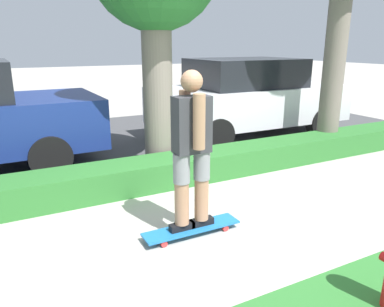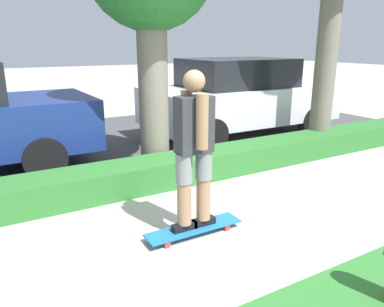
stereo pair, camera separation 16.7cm
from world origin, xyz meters
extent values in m
plane|color=#ADA89E|center=(0.00, 0.00, 0.00)|extent=(60.00, 60.00, 0.00)
cube|color=#474749|center=(0.00, 4.20, 0.00)|extent=(13.48, 5.00, 0.01)
cube|color=#2D702D|center=(0.00, 1.60, 0.19)|extent=(13.48, 0.60, 0.38)
cube|color=#1E6BAD|center=(-0.41, 0.13, 0.08)|extent=(1.03, 0.24, 0.02)
cylinder|color=red|center=(-0.06, 0.04, 0.03)|extent=(0.07, 0.04, 0.07)
cylinder|color=red|center=(-0.06, 0.22, 0.03)|extent=(0.07, 0.04, 0.07)
cylinder|color=red|center=(-0.76, 0.04, 0.03)|extent=(0.07, 0.04, 0.07)
cylinder|color=red|center=(-0.76, 0.22, 0.03)|extent=(0.07, 0.04, 0.07)
cube|color=black|center=(-0.52, 0.13, 0.12)|extent=(0.26, 0.09, 0.07)
cylinder|color=#A37556|center=(-0.52, 0.13, 0.52)|extent=(0.14, 0.14, 0.74)
cylinder|color=gray|center=(-0.52, 0.13, 0.74)|extent=(0.17, 0.17, 0.29)
cube|color=black|center=(-0.30, 0.13, 0.12)|extent=(0.26, 0.09, 0.07)
cylinder|color=#A37556|center=(-0.30, 0.13, 0.52)|extent=(0.14, 0.14, 0.74)
cylinder|color=gray|center=(-0.30, 0.13, 0.74)|extent=(0.17, 0.17, 0.29)
cube|color=#333338|center=(-0.41, 0.13, 1.16)|extent=(0.35, 0.19, 0.54)
cylinder|color=#A37556|center=(-0.41, -0.02, 1.22)|extent=(0.12, 0.12, 0.51)
cylinder|color=#A37556|center=(-0.41, 0.28, 1.22)|extent=(0.12, 0.12, 0.51)
sphere|color=#A37556|center=(-0.41, 0.13, 1.57)|extent=(0.21, 0.21, 0.21)
cylinder|color=#70665B|center=(0.08, 2.17, 1.23)|extent=(0.43, 0.43, 2.46)
cylinder|color=#70665B|center=(3.24, 1.81, 1.73)|extent=(0.37, 0.37, 3.45)
cylinder|color=black|center=(-1.44, 2.64, 0.31)|extent=(0.63, 0.22, 0.63)
cylinder|color=black|center=(-1.44, 4.29, 0.31)|extent=(0.63, 0.22, 0.63)
cube|color=silver|center=(2.65, 3.45, 0.68)|extent=(4.07, 1.83, 0.73)
cube|color=black|center=(2.53, 3.45, 1.32)|extent=(2.12, 1.60, 0.56)
cylinder|color=black|center=(3.91, 2.63, 0.31)|extent=(0.63, 0.22, 0.63)
cylinder|color=black|center=(3.91, 4.28, 0.31)|extent=(0.63, 0.22, 0.63)
cylinder|color=black|center=(1.40, 2.63, 0.31)|extent=(0.63, 0.22, 0.63)
cylinder|color=black|center=(1.40, 4.28, 0.31)|extent=(0.63, 0.22, 0.63)
camera|label=1|loc=(-2.01, -2.96, 1.91)|focal=35.00mm
camera|label=2|loc=(-2.16, -2.88, 1.91)|focal=35.00mm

